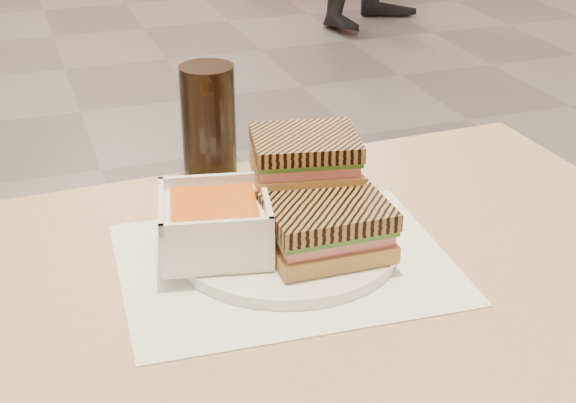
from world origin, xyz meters
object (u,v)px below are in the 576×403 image
object	(u,v)px
panini_lower	(326,226)
cola_glass	(209,122)
plate	(287,244)
main_table	(210,400)
soup_bowl	(215,225)

from	to	relation	value
panini_lower	cola_glass	world-z (taller)	cola_glass
panini_lower	plate	bearing A→B (deg)	128.90
main_table	panini_lower	world-z (taller)	panini_lower
cola_glass	main_table	bearing A→B (deg)	-105.66
main_table	soup_bowl	bearing A→B (deg)	68.78
plate	panini_lower	xyz separation A→B (m)	(0.03, -0.04, 0.04)
plate	soup_bowl	xyz separation A→B (m)	(-0.08, 0.00, 0.04)
soup_bowl	panini_lower	size ratio (longest dim) A/B	1.06
soup_bowl	cola_glass	size ratio (longest dim) A/B	0.91
plate	cola_glass	distance (m)	0.25
plate	soup_bowl	distance (m)	0.09
soup_bowl	cola_glass	distance (m)	0.24
panini_lower	cola_glass	xyz separation A→B (m)	(-0.06, 0.27, 0.03)
main_table	soup_bowl	distance (m)	0.19
main_table	soup_bowl	xyz separation A→B (m)	(0.04, 0.10, 0.16)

